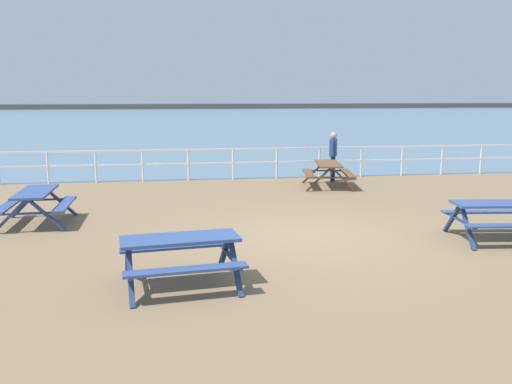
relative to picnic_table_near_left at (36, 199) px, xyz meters
name	(u,v)px	position (x,y,z in m)	size (l,w,h in m)	color
ground_plane	(308,240)	(5.88, -1.87, -0.68)	(30.00, 24.00, 0.20)	#846B4C
sea_band	(199,119)	(5.88, 50.88, -0.58)	(142.00, 90.00, 0.01)	slate
distant_shoreline	(189,108)	(5.88, 93.88, -0.58)	(142.00, 6.00, 1.80)	#4C4C47
seaward_railing	(255,158)	(5.88, 5.88, 0.15)	(23.07, 0.07, 1.08)	white
picnic_table_near_left	(36,199)	(0.00, 0.00, 0.00)	(1.57, 1.83, 0.80)	#334C84
picnic_table_mid_centre	(328,169)	(7.94, 3.88, 0.00)	(1.78, 2.01, 0.80)	brown
picnic_table_far_left	(180,249)	(3.20, -4.54, 0.00)	(1.97, 1.74, 0.80)	#334C84
picnic_table_far_right	(498,212)	(9.61, -2.78, 0.00)	(1.95, 1.71, 0.80)	#334C84
visitor	(333,153)	(8.42, 5.02, 0.36)	(0.34, 0.49, 1.66)	#1E2338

